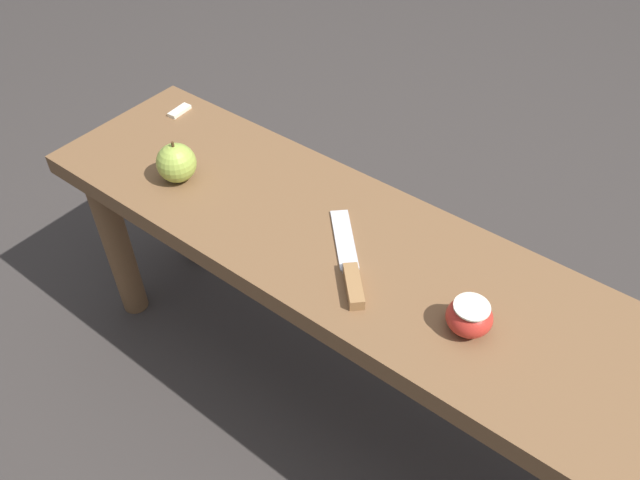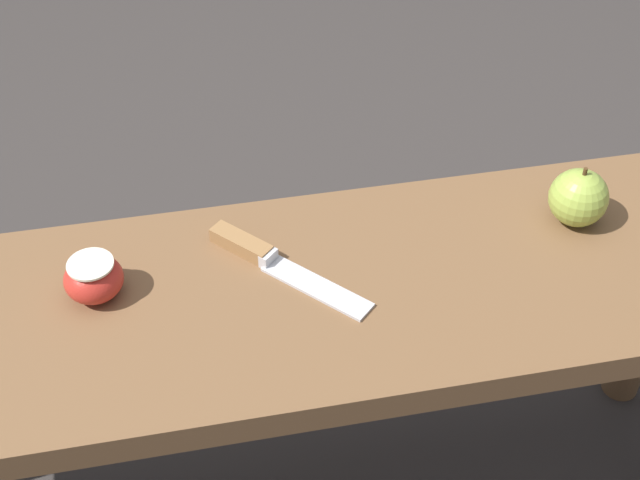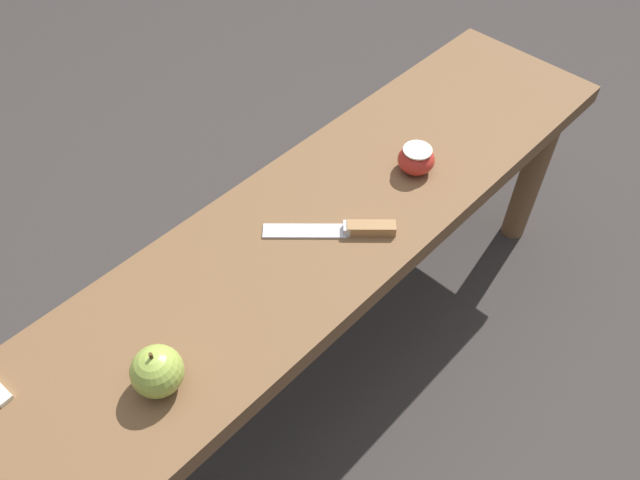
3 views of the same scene
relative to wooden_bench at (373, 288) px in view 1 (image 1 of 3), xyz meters
name	(u,v)px [view 1 (image 1 of 3)]	position (x,y,z in m)	size (l,w,h in m)	color
ground_plane	(363,406)	(0.00, 0.00, -0.40)	(8.00, 8.00, 0.00)	#383330
wooden_bench	(373,288)	(0.00, 0.00, 0.00)	(1.37, 0.35, 0.48)	brown
knife	(350,270)	(-0.01, -0.06, 0.09)	(0.18, 0.19, 0.02)	silver
apple_whole	(176,163)	(-0.42, -0.06, 0.12)	(0.08, 0.08, 0.09)	#9EB747
apple_cut	(469,317)	(0.19, -0.04, 0.11)	(0.07, 0.07, 0.05)	red
apple_slice_near_knife	(180,111)	(-0.59, 0.10, 0.08)	(0.02, 0.06, 0.01)	white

